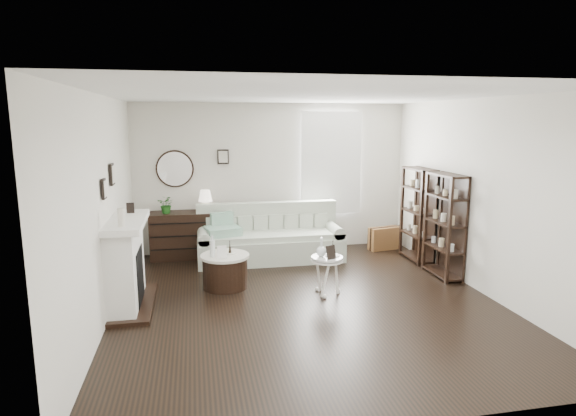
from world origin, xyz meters
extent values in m
plane|color=black|center=(0.00, 0.00, 0.00)|extent=(5.50, 5.50, 0.00)
plane|color=white|center=(0.00, 0.00, 2.70)|extent=(5.50, 5.50, 0.00)
plane|color=silver|center=(0.00, 2.75, 1.35)|extent=(5.00, 0.00, 5.00)
plane|color=silver|center=(0.00, -2.75, 1.35)|extent=(5.00, 0.00, 5.00)
plane|color=silver|center=(-2.50, 0.00, 1.35)|extent=(0.00, 5.50, 5.50)
plane|color=silver|center=(2.50, 0.00, 1.35)|extent=(0.00, 5.50, 5.50)
cube|color=white|center=(1.10, 2.73, 1.60)|extent=(1.00, 0.02, 1.80)
cube|color=white|center=(1.10, 2.67, 1.60)|extent=(1.15, 0.02, 1.90)
cylinder|color=silver|center=(-1.75, 2.72, 1.55)|extent=(0.60, 0.03, 0.60)
cube|color=black|center=(-0.90, 2.72, 1.75)|extent=(0.20, 0.03, 0.26)
cube|color=white|center=(-2.33, 0.30, 0.55)|extent=(0.34, 1.20, 1.10)
cube|color=black|center=(-2.30, 0.30, 0.40)|extent=(0.30, 0.65, 0.70)
cube|color=white|center=(-2.28, 0.30, 1.12)|extent=(0.44, 1.35, 0.08)
cube|color=black|center=(-2.25, 0.30, 0.03)|extent=(0.50, 1.40, 0.05)
cylinder|color=beige|center=(-2.28, -0.15, 1.27)|extent=(0.08, 0.08, 0.22)
cube|color=black|center=(-2.28, 0.70, 1.23)|extent=(0.10, 0.03, 0.14)
cube|color=black|center=(-2.47, -0.05, 1.60)|extent=(0.03, 0.18, 0.24)
cube|color=black|center=(-2.47, 0.60, 1.70)|extent=(0.03, 0.22, 0.28)
cube|color=black|center=(2.33, 1.55, 0.80)|extent=(0.30, 0.80, 1.60)
cylinder|color=#C6B188|center=(2.31, 1.30, 0.52)|extent=(0.08, 0.08, 0.11)
cylinder|color=#C6B188|center=(2.31, 1.55, 0.52)|extent=(0.08, 0.08, 0.11)
cylinder|color=#C6B188|center=(2.31, 1.80, 0.52)|extent=(0.08, 0.08, 0.11)
cylinder|color=#C6B188|center=(2.31, 1.30, 0.92)|extent=(0.08, 0.08, 0.11)
cylinder|color=#C6B188|center=(2.31, 1.55, 0.92)|extent=(0.08, 0.08, 0.11)
cylinder|color=#C6B188|center=(2.31, 1.80, 0.92)|extent=(0.08, 0.08, 0.11)
cylinder|color=#C6B188|center=(2.31, 1.30, 1.32)|extent=(0.08, 0.08, 0.11)
cylinder|color=#C6B188|center=(2.31, 1.55, 1.32)|extent=(0.08, 0.08, 0.11)
cylinder|color=#C6B188|center=(2.31, 1.80, 1.32)|extent=(0.08, 0.08, 0.11)
cube|color=black|center=(2.33, 0.65, 0.80)|extent=(0.30, 0.80, 1.60)
cylinder|color=#C6B188|center=(2.31, 0.40, 0.52)|extent=(0.08, 0.08, 0.11)
cylinder|color=#C6B188|center=(2.31, 0.65, 0.52)|extent=(0.08, 0.08, 0.11)
cylinder|color=#C6B188|center=(2.31, 0.90, 0.52)|extent=(0.08, 0.08, 0.11)
cylinder|color=#C6B188|center=(2.31, 0.40, 0.92)|extent=(0.08, 0.08, 0.11)
cylinder|color=#C6B188|center=(2.31, 0.65, 0.92)|extent=(0.08, 0.08, 0.11)
cylinder|color=#C6B188|center=(2.31, 0.90, 0.92)|extent=(0.08, 0.08, 0.11)
cylinder|color=#C6B188|center=(2.31, 0.40, 1.32)|extent=(0.08, 0.08, 0.11)
cylinder|color=#C6B188|center=(2.31, 0.65, 1.32)|extent=(0.08, 0.08, 0.11)
cylinder|color=#C6B188|center=(2.31, 0.90, 1.32)|extent=(0.08, 0.08, 0.11)
cube|color=#ABB29F|center=(-0.17, 2.00, 0.20)|extent=(2.48, 0.86, 0.40)
cube|color=#ABB29F|center=(-0.17, 1.97, 0.45)|extent=(2.15, 0.69, 0.10)
cube|color=#ABB29F|center=(-0.17, 2.33, 0.58)|extent=(2.48, 0.19, 0.76)
cube|color=#ABB29F|center=(-1.30, 2.00, 0.25)|extent=(0.21, 0.81, 0.50)
cube|color=#ABB29F|center=(0.96, 2.00, 0.25)|extent=(0.21, 0.81, 0.50)
cube|color=#248568|center=(-0.98, 1.95, 0.57)|extent=(0.64, 0.57, 0.14)
cube|color=brown|center=(2.06, 2.30, 0.21)|extent=(0.66, 0.34, 0.42)
cube|color=black|center=(-1.60, 2.47, 0.41)|extent=(1.22, 0.51, 0.81)
cube|color=black|center=(-1.60, 2.21, 0.22)|extent=(1.17, 0.01, 0.02)
cube|color=black|center=(-1.60, 2.21, 0.45)|extent=(1.17, 0.01, 0.02)
cube|color=black|center=(-1.60, 2.21, 0.67)|extent=(1.17, 0.01, 0.01)
imported|color=#1D5719|center=(-1.90, 2.42, 0.97)|extent=(0.35, 0.33, 0.31)
cylinder|color=black|center=(-1.03, 0.77, 0.22)|extent=(0.65, 0.65, 0.45)
cylinder|color=beige|center=(-1.03, 0.77, 0.47)|extent=(0.70, 0.70, 0.04)
cylinder|color=silver|center=(0.34, 0.21, 0.53)|extent=(0.44, 0.44, 0.03)
cylinder|color=white|center=(0.34, 0.21, 0.49)|extent=(0.45, 0.45, 0.02)
cylinder|color=white|center=(0.34, 0.21, 0.25)|extent=(0.04, 0.04, 0.51)
cylinder|color=silver|center=(-1.20, 0.69, 0.64)|extent=(0.07, 0.07, 0.31)
cube|color=white|center=(-1.08, 0.59, 0.58)|extent=(0.14, 0.07, 0.18)
cube|color=black|center=(0.36, 0.10, 0.64)|extent=(0.15, 0.10, 0.19)
camera|label=1|loc=(-1.42, -5.96, 2.40)|focal=30.00mm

